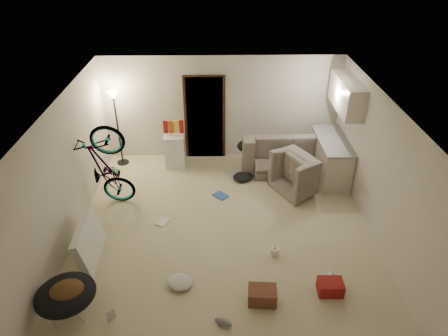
{
  "coord_description": "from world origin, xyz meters",
  "views": [
    {
      "loc": [
        -0.11,
        -5.71,
        4.95
      ],
      "look_at": [
        0.01,
        0.6,
        1.08
      ],
      "focal_mm": 32.0,
      "sensor_mm": 36.0,
      "label": 1
    }
  ],
  "objects_px": {
    "drink_case_b": "(330,287)",
    "saucer_chair": "(67,298)",
    "kitchen_counter": "(330,159)",
    "drink_case_a": "(262,295)",
    "juicer": "(274,251)",
    "tv_box": "(89,242)",
    "floor_lamp": "(116,113)",
    "mini_fridge": "(175,150)",
    "sofa": "(289,154)",
    "bicycle": "(108,184)",
    "armchair": "(305,175)"
  },
  "relations": [
    {
      "from": "mini_fridge",
      "to": "juicer",
      "type": "bearing_deg",
      "value": -60.1
    },
    {
      "from": "drink_case_a",
      "to": "kitchen_counter",
      "type": "bearing_deg",
      "value": 66.35
    },
    {
      "from": "drink_case_b",
      "to": "saucer_chair",
      "type": "bearing_deg",
      "value": -173.56
    },
    {
      "from": "kitchen_counter",
      "to": "drink_case_b",
      "type": "height_order",
      "value": "kitchen_counter"
    },
    {
      "from": "bicycle",
      "to": "saucer_chair",
      "type": "height_order",
      "value": "bicycle"
    },
    {
      "from": "floor_lamp",
      "to": "juicer",
      "type": "bearing_deg",
      "value": -44.59
    },
    {
      "from": "drink_case_a",
      "to": "floor_lamp",
      "type": "bearing_deg",
      "value": 129.2
    },
    {
      "from": "saucer_chair",
      "to": "floor_lamp",
      "type": "bearing_deg",
      "value": 91.3
    },
    {
      "from": "kitchen_counter",
      "to": "drink_case_a",
      "type": "height_order",
      "value": "kitchen_counter"
    },
    {
      "from": "floor_lamp",
      "to": "saucer_chair",
      "type": "distance_m",
      "value": 4.52
    },
    {
      "from": "drink_case_b",
      "to": "armchair",
      "type": "bearing_deg",
      "value": 88.22
    },
    {
      "from": "floor_lamp",
      "to": "bicycle",
      "type": "relative_size",
      "value": 0.95
    },
    {
      "from": "bicycle",
      "to": "drink_case_a",
      "type": "distance_m",
      "value": 3.82
    },
    {
      "from": "saucer_chair",
      "to": "mini_fridge",
      "type": "bearing_deg",
      "value": 74.66
    },
    {
      "from": "armchair",
      "to": "drink_case_a",
      "type": "xyz_separation_m",
      "value": [
        -1.23,
        -3.09,
        -0.2
      ]
    },
    {
      "from": "tv_box",
      "to": "juicer",
      "type": "distance_m",
      "value": 3.18
    },
    {
      "from": "drink_case_b",
      "to": "sofa",
      "type": "bearing_deg",
      "value": 92.04
    },
    {
      "from": "tv_box",
      "to": "drink_case_b",
      "type": "relative_size",
      "value": 2.84
    },
    {
      "from": "armchair",
      "to": "juicer",
      "type": "bearing_deg",
      "value": 127.26
    },
    {
      "from": "sofa",
      "to": "saucer_chair",
      "type": "xyz_separation_m",
      "value": [
        -3.88,
        -4.22,
        0.03
      ]
    },
    {
      "from": "drink_case_b",
      "to": "juicer",
      "type": "relative_size",
      "value": 1.79
    },
    {
      "from": "bicycle",
      "to": "drink_case_a",
      "type": "relative_size",
      "value": 4.45
    },
    {
      "from": "floor_lamp",
      "to": "mini_fridge",
      "type": "relative_size",
      "value": 2.29
    },
    {
      "from": "tv_box",
      "to": "juicer",
      "type": "relative_size",
      "value": 5.09
    },
    {
      "from": "sofa",
      "to": "mini_fridge",
      "type": "relative_size",
      "value": 2.85
    },
    {
      "from": "kitchen_counter",
      "to": "floor_lamp",
      "type": "bearing_deg",
      "value": 172.34
    },
    {
      "from": "sofa",
      "to": "mini_fridge",
      "type": "bearing_deg",
      "value": -3.78
    },
    {
      "from": "mini_fridge",
      "to": "floor_lamp",
      "type": "bearing_deg",
      "value": 173.02
    },
    {
      "from": "kitchen_counter",
      "to": "sofa",
      "type": "bearing_deg",
      "value": 152.18
    },
    {
      "from": "saucer_chair",
      "to": "juicer",
      "type": "xyz_separation_m",
      "value": [
        3.17,
        1.2,
        -0.27
      ]
    },
    {
      "from": "saucer_chair",
      "to": "drink_case_a",
      "type": "height_order",
      "value": "saucer_chair"
    },
    {
      "from": "kitchen_counter",
      "to": "sofa",
      "type": "distance_m",
      "value": 0.97
    },
    {
      "from": "floor_lamp",
      "to": "bicycle",
      "type": "bearing_deg",
      "value": -86.62
    },
    {
      "from": "armchair",
      "to": "juicer",
      "type": "xyz_separation_m",
      "value": [
        -0.92,
        -2.1,
        -0.23
      ]
    },
    {
      "from": "sofa",
      "to": "juicer",
      "type": "bearing_deg",
      "value": 75.1
    },
    {
      "from": "drink_case_a",
      "to": "juicer",
      "type": "bearing_deg",
      "value": 76.61
    },
    {
      "from": "floor_lamp",
      "to": "tv_box",
      "type": "relative_size",
      "value": 1.66
    },
    {
      "from": "floor_lamp",
      "to": "juicer",
      "type": "relative_size",
      "value": 8.44
    },
    {
      "from": "tv_box",
      "to": "drink_case_b",
      "type": "height_order",
      "value": "tv_box"
    },
    {
      "from": "sofa",
      "to": "saucer_chair",
      "type": "height_order",
      "value": "sofa"
    },
    {
      "from": "kitchen_counter",
      "to": "bicycle",
      "type": "bearing_deg",
      "value": -167.58
    },
    {
      "from": "saucer_chair",
      "to": "drink_case_a",
      "type": "distance_m",
      "value": 2.87
    },
    {
      "from": "saucer_chair",
      "to": "tv_box",
      "type": "height_order",
      "value": "tv_box"
    },
    {
      "from": "tv_box",
      "to": "mini_fridge",
      "type": "bearing_deg",
      "value": 66.77
    },
    {
      "from": "juicer",
      "to": "kitchen_counter",
      "type": "bearing_deg",
      "value": 58.68
    },
    {
      "from": "armchair",
      "to": "mini_fridge",
      "type": "height_order",
      "value": "mini_fridge"
    },
    {
      "from": "armchair",
      "to": "bicycle",
      "type": "height_order",
      "value": "bicycle"
    },
    {
      "from": "floor_lamp",
      "to": "juicer",
      "type": "distance_m",
      "value": 4.75
    },
    {
      "from": "floor_lamp",
      "to": "tv_box",
      "type": "xyz_separation_m",
      "value": [
        0.1,
        -3.22,
        -0.95
      ]
    },
    {
      "from": "saucer_chair",
      "to": "tv_box",
      "type": "xyz_separation_m",
      "value": [
        0.0,
        1.2,
        -0.0
      ]
    }
  ]
}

